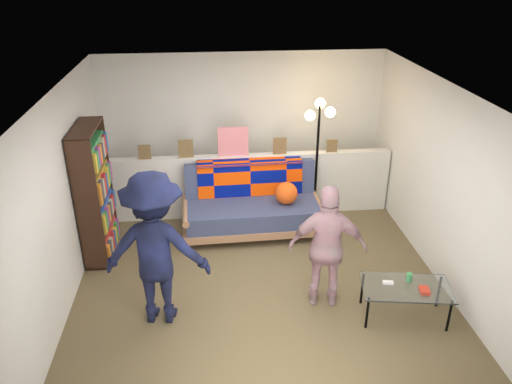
% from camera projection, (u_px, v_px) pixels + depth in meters
% --- Properties ---
extents(ground, '(5.00, 5.00, 0.00)m').
position_uv_depth(ground, '(259.00, 280.00, 6.32)').
color(ground, brown).
rests_on(ground, ground).
extents(room_shell, '(4.60, 5.05, 2.45)m').
position_uv_depth(room_shell, '(255.00, 143.00, 6.02)').
color(room_shell, silver).
rests_on(room_shell, ground).
extents(half_wall_ledge, '(4.45, 0.15, 1.00)m').
position_uv_depth(half_wall_ledge, '(247.00, 185.00, 7.72)').
color(half_wall_ledge, silver).
rests_on(half_wall_ledge, ground).
extents(ledge_decor, '(2.97, 0.02, 0.45)m').
position_uv_depth(ledge_decor, '(231.00, 145.00, 7.38)').
color(ledge_decor, brown).
rests_on(ledge_decor, half_wall_ledge).
extents(futon_sofa, '(2.06, 1.03, 0.87)m').
position_uv_depth(futon_sofa, '(253.00, 205.00, 7.31)').
color(futon_sofa, '#A4714F').
rests_on(futon_sofa, ground).
extents(bookshelf, '(0.30, 0.90, 1.81)m').
position_uv_depth(bookshelf, '(95.00, 197.00, 6.55)').
color(bookshelf, black).
rests_on(bookshelf, ground).
extents(coffee_table, '(1.05, 0.69, 0.51)m').
position_uv_depth(coffee_table, '(407.00, 289.00, 5.53)').
color(coffee_table, black).
rests_on(coffee_table, ground).
extents(floor_lamp, '(0.41, 0.33, 1.86)m').
position_uv_depth(floor_lamp, '(318.00, 136.00, 7.30)').
color(floor_lamp, black).
rests_on(floor_lamp, ground).
extents(person_left, '(1.22, 0.80, 1.78)m').
position_uv_depth(person_left, '(156.00, 249.00, 5.32)').
color(person_left, black).
rests_on(person_left, ground).
extents(person_right, '(0.93, 0.52, 1.50)m').
position_uv_depth(person_right, '(328.00, 248.00, 5.61)').
color(person_right, pink).
rests_on(person_right, ground).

